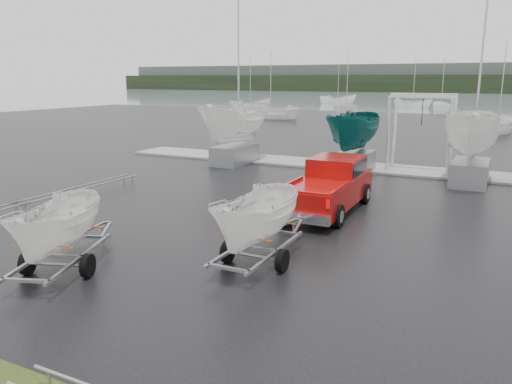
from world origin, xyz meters
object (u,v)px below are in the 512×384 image
at_px(pickup_truck, 331,184).
at_px(trailer_hitched, 258,175).
at_px(trailer_parked, 54,183).
at_px(boat_hoist, 422,122).

bearing_deg(pickup_truck, trailer_hitched, -90.00).
height_order(pickup_truck, trailer_hitched, trailer_hitched).
distance_m(trailer_parked, boat_hoist, 19.48).
height_order(trailer_hitched, trailer_parked, trailer_hitched).
bearing_deg(trailer_hitched, boat_hoist, 83.25).
xyz_separation_m(trailer_hitched, boat_hoist, (1.61, 15.79, 0.22)).
relative_size(pickup_truck, trailer_parked, 1.35).
bearing_deg(trailer_parked, boat_hoist, 51.97).
height_order(trailer_parked, boat_hoist, trailer_parked).
xyz_separation_m(pickup_truck, trailer_parked, (-4.13, -9.18, 1.35)).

